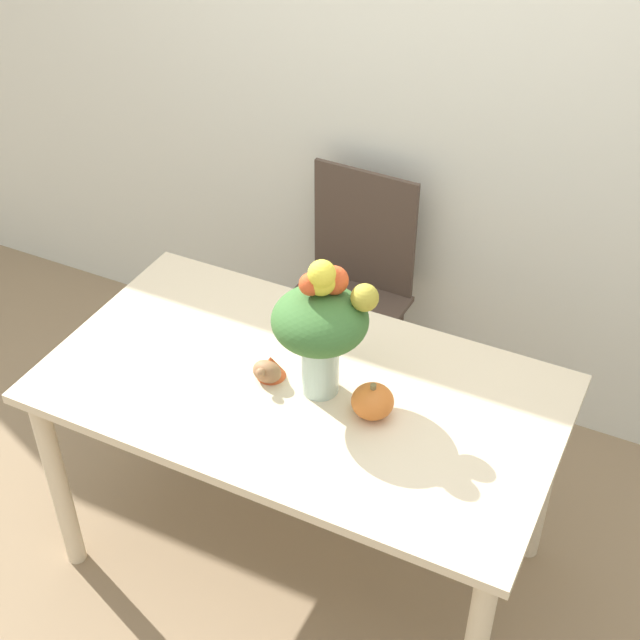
{
  "coord_description": "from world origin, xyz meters",
  "views": [
    {
      "loc": [
        0.87,
        -1.64,
        2.41
      ],
      "look_at": [
        0.06,
        0.01,
        0.99
      ],
      "focal_mm": 50.0,
      "sensor_mm": 36.0,
      "label": 1
    }
  ],
  "objects_px": {
    "pumpkin": "(373,401)",
    "dining_chair_near_window": "(347,296)",
    "turkey_figurine": "(269,368)",
    "flower_vase": "(322,322)"
  },
  "relations": [
    {
      "from": "pumpkin",
      "to": "dining_chair_near_window",
      "type": "distance_m",
      "value": 0.94
    },
    {
      "from": "turkey_figurine",
      "to": "dining_chair_near_window",
      "type": "xyz_separation_m",
      "value": [
        -0.11,
        0.77,
        -0.29
      ]
    },
    {
      "from": "flower_vase",
      "to": "pumpkin",
      "type": "distance_m",
      "value": 0.25
    },
    {
      "from": "flower_vase",
      "to": "dining_chair_near_window",
      "type": "xyz_separation_m",
      "value": [
        -0.26,
        0.75,
        -0.49
      ]
    },
    {
      "from": "turkey_figurine",
      "to": "dining_chair_near_window",
      "type": "distance_m",
      "value": 0.83
    },
    {
      "from": "turkey_figurine",
      "to": "flower_vase",
      "type": "bearing_deg",
      "value": 8.78
    },
    {
      "from": "turkey_figurine",
      "to": "dining_chair_near_window",
      "type": "relative_size",
      "value": 0.12
    },
    {
      "from": "turkey_figurine",
      "to": "dining_chair_near_window",
      "type": "bearing_deg",
      "value": 98.25
    },
    {
      "from": "flower_vase",
      "to": "pumpkin",
      "type": "bearing_deg",
      "value": -10.41
    },
    {
      "from": "dining_chair_near_window",
      "to": "pumpkin",
      "type": "bearing_deg",
      "value": -59.14
    }
  ]
}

